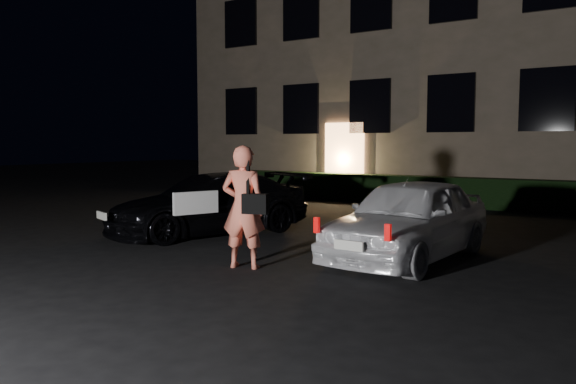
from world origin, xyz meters
The scene contains 6 objects.
ground centered at (0.00, 0.00, 0.00)m, with size 80.00×80.00×0.00m, color black.
building centered at (0.00, 14.99, 6.00)m, with size 20.00×8.11×12.00m.
hedge centered at (0.00, 10.50, 0.42)m, with size 15.00×0.70×0.85m, color black.
sedan centered at (-2.37, 2.94, 0.61)m, with size 3.07×4.54×1.22m.
hatch centered at (1.92, 2.76, 0.65)m, with size 1.74×3.87×1.29m.
man centered at (0.14, 0.83, 0.90)m, with size 0.83×0.61×1.80m.
Camera 1 is at (5.13, -5.60, 1.82)m, focal length 35.00 mm.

